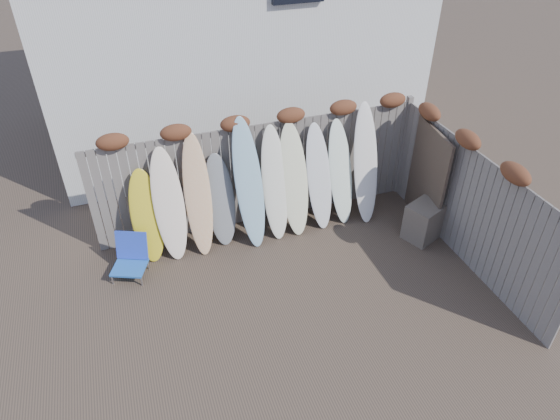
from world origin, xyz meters
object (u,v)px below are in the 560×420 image
object	(u,v)px
beach_chair	(131,257)
lattice_panel	(427,177)
wooden_crate	(423,222)
surfboard_0	(147,216)

from	to	relation	value
beach_chair	lattice_panel	size ratio (longest dim) A/B	0.38
lattice_panel	wooden_crate	bearing A→B (deg)	-111.11
beach_chair	wooden_crate	world-z (taller)	beach_chair
wooden_crate	lattice_panel	size ratio (longest dim) A/B	0.36
wooden_crate	lattice_panel	xyz separation A→B (m)	(0.26, 0.48, 0.61)
lattice_panel	surfboard_0	size ratio (longest dim) A/B	1.15
beach_chair	surfboard_0	world-z (taller)	surfboard_0
surfboard_0	lattice_panel	bearing A→B (deg)	-5.12
beach_chair	surfboard_0	distance (m)	0.72
lattice_panel	surfboard_0	distance (m)	5.06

